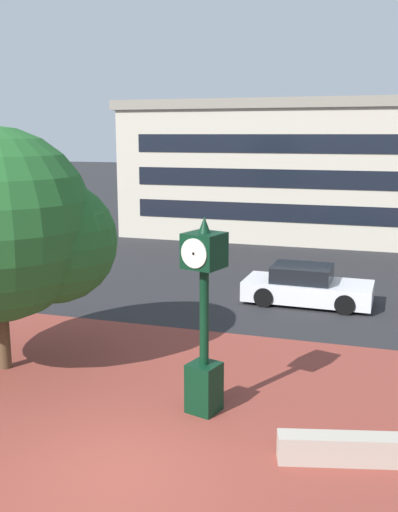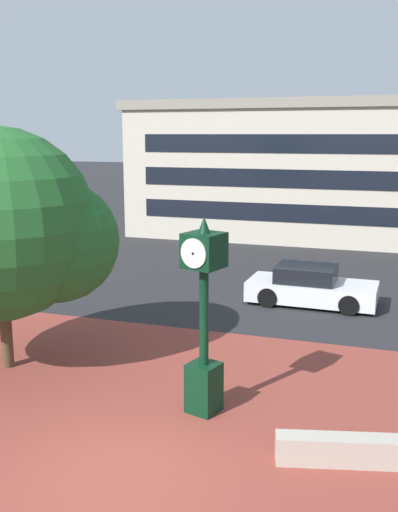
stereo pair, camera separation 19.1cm
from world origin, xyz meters
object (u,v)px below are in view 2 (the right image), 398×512
Objects in this scene: street_clock at (204,319)px; civic_building at (382,167)px; car_street_near at (310,287)px; plaza_tree at (12,228)px.

street_clock is 0.15× the size of civic_building.
civic_building is (1.62, 17.30, 3.07)m from car_street_near.
plaza_tree reaches higher than car_street_near.
street_clock is 8.62m from car_street_near.
plaza_tree is at bearing -106.92° from civic_building.
street_clock is at bearing -4.93° from car_street_near.
street_clock is 0.70× the size of plaza_tree.
plaza_tree is (-4.99, 0.88, 1.43)m from street_clock.
civic_building is (2.58, 25.75, 1.68)m from street_clock.
car_street_near is 0.16× the size of civic_building.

